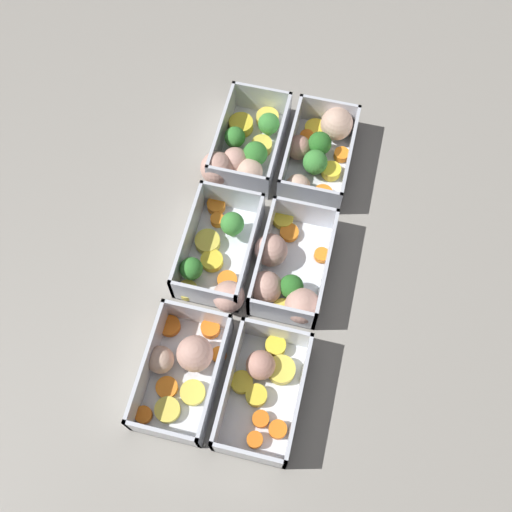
# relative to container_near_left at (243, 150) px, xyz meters

# --- Properties ---
(ground_plane) EXTENTS (4.00, 4.00, 0.00)m
(ground_plane) POSITION_rel_container_near_left_xyz_m (0.17, 0.06, -0.02)
(ground_plane) COLOR gray
(container_near_left) EXTENTS (0.18, 0.11, 0.06)m
(container_near_left) POSITION_rel_container_near_left_xyz_m (0.00, 0.00, 0.00)
(container_near_left) COLOR silver
(container_near_left) RESTS_ON ground_plane
(container_near_center) EXTENTS (0.19, 0.11, 0.06)m
(container_near_center) POSITION_rel_container_near_left_xyz_m (0.18, 0.01, -0.00)
(container_near_center) COLOR silver
(container_near_center) RESTS_ON ground_plane
(container_near_right) EXTENTS (0.17, 0.11, 0.06)m
(container_near_right) POSITION_rel_container_near_left_xyz_m (0.35, 0.00, -0.00)
(container_near_right) COLOR silver
(container_near_right) RESTS_ON ground_plane
(container_far_left) EXTENTS (0.18, 0.11, 0.06)m
(container_far_left) POSITION_rel_container_near_left_xyz_m (-0.03, 0.11, -0.00)
(container_far_left) COLOR silver
(container_far_left) RESTS_ON ground_plane
(container_far_center) EXTENTS (0.18, 0.12, 0.06)m
(container_far_center) POSITION_rel_container_near_left_xyz_m (0.19, 0.11, 0.00)
(container_far_center) COLOR silver
(container_far_center) RESTS_ON ground_plane
(container_far_right) EXTENTS (0.17, 0.10, 0.06)m
(container_far_right) POSITION_rel_container_near_left_xyz_m (0.35, 0.11, -0.01)
(container_far_right) COLOR silver
(container_far_right) RESTS_ON ground_plane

